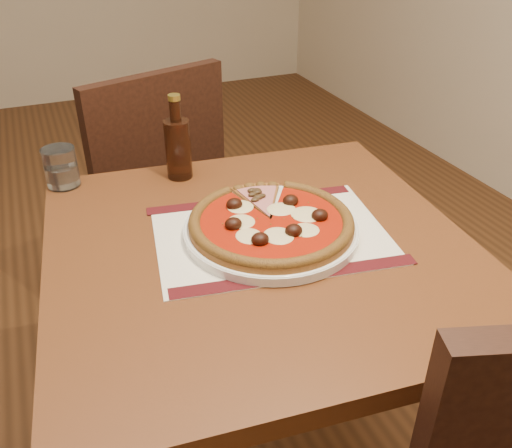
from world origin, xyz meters
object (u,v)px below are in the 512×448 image
Objects in this scene: pizza at (271,221)px; water_glass at (61,167)px; chair_far at (147,189)px; table at (260,284)px; plate at (271,230)px; bottle at (178,146)px.

water_glass is (-0.35, 0.38, 0.01)m from pizza.
chair_far is at bearing 54.55° from water_glass.
chair_far reaches higher than water_glass.
pizza is 0.52m from water_glass.
table is 2.72× the size of pizza.
bottle reaches higher than plate.
chair_far is at bearing 91.85° from bottle.
plate is 0.02m from pizza.
chair_far reaches higher than pizza.
water_glass is (-0.32, 0.39, 0.15)m from table.
plate is at bearing -73.54° from bottle.
bottle is (0.26, -0.06, 0.03)m from water_glass.
bottle is at bearing 73.98° from chair_far.
table is 0.96× the size of chair_far.
pizza reaches higher than plate.
chair_far reaches higher than table.
water_glass reaches higher than pizza.
pizza is (0.11, -0.72, 0.26)m from chair_far.
water_glass is (-0.25, -0.35, 0.27)m from chair_far.
chair_far is 2.85× the size of pizza.
table is 2.56× the size of plate.
plate is at bearing 80.56° from chair_far.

